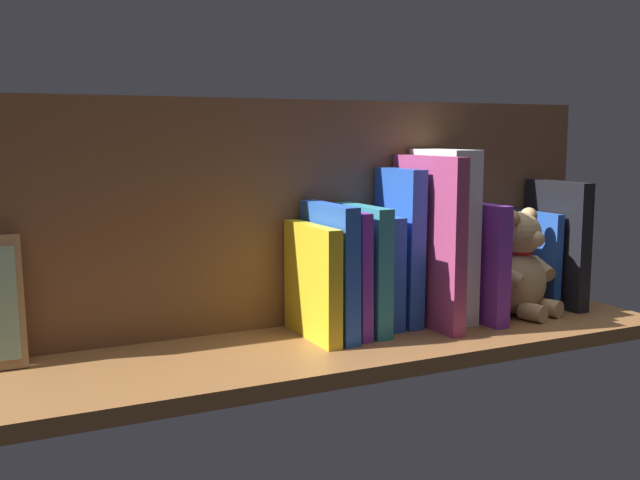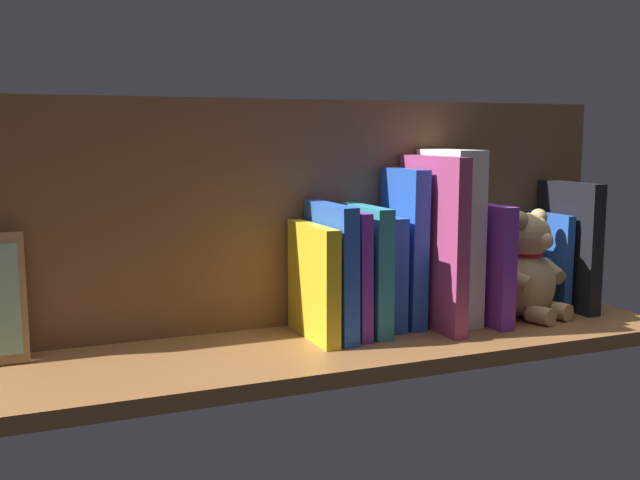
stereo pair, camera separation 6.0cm
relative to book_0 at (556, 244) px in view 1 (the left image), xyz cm
name	(u,v)px [view 1 (the left image)]	position (x,y,z in cm)	size (l,w,h in cm)	color
ground_plane	(320,350)	(46.86, 3.20, -11.86)	(110.86, 27.06, 2.20)	brown
shelf_back_panel	(288,214)	(46.86, -8.08, 6.56)	(110.86, 1.50, 34.65)	brown
book_0	(556,244)	(0.00, 0.00, 0.00)	(2.49, 13.86, 21.53)	black
book_1	(537,259)	(2.81, -1.57, -2.65)	(1.50, 10.72, 16.24)	blue
teddy_bear	(519,268)	(10.10, 2.40, -3.07)	(13.59, 13.08, 17.48)	tan
book_2	(472,261)	(18.63, 1.06, -1.40)	(2.56, 15.98, 18.73)	purple
dictionary_thick_white	(443,235)	(23.26, -0.47, 2.78)	(5.05, 12.71, 27.08)	white
book_3	(428,242)	(27.69, 1.68, 2.34)	(2.19, 17.21, 26.20)	#B23F72
book_4	(399,247)	(30.91, -1.38, 1.35)	(2.61, 11.10, 24.23)	blue
book_5	(379,271)	(34.55, -1.39, -2.15)	(3.03, 11.08, 17.23)	blue
book_6	(363,268)	(38.14, -0.02, -1.28)	(2.53, 13.81, 18.96)	teal
book_7	(345,272)	(41.11, -0.05, -1.53)	(1.78, 13.77, 18.47)	purple
book_8	(329,270)	(44.02, 0.47, -1.00)	(2.40, 14.81, 19.52)	blue
book_9	(310,282)	(47.13, 0.59, -2.45)	(2.21, 15.05, 16.62)	yellow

